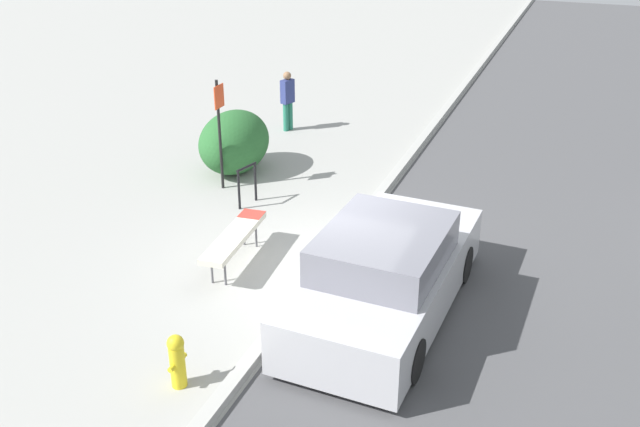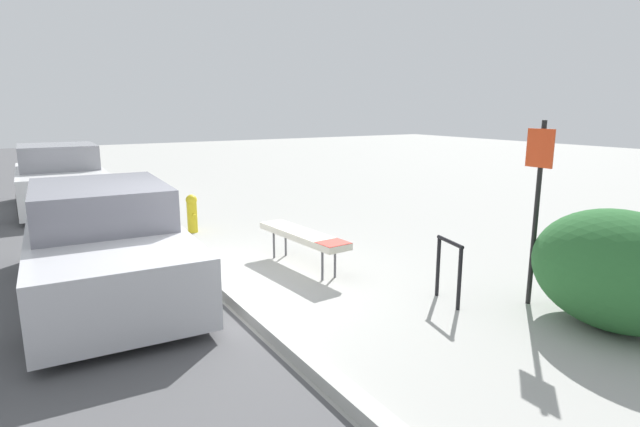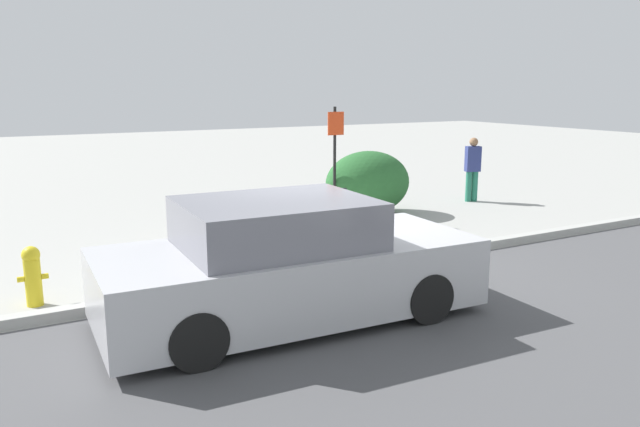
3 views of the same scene
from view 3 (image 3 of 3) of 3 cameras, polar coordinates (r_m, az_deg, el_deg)
ground_plane at (r=9.01m, az=-1.06°, el=-5.88°), size 60.00×60.00×0.00m
curb at (r=8.99m, az=-1.07°, el=-5.48°), size 60.00×0.20×0.13m
bench at (r=9.97m, az=-7.32°, el=-1.23°), size 1.97×0.58×0.57m
bike_rack at (r=11.70m, az=1.13°, el=0.75°), size 0.55×0.18×0.83m
sign_post at (r=12.58m, az=1.38°, el=5.57°), size 0.36×0.08×2.30m
fire_hydrant at (r=8.57m, az=-24.80°, el=-5.05°), size 0.36×0.22×0.77m
shrub_hedge at (r=13.33m, az=4.39°, el=2.82°), size 1.92×1.41×1.35m
pedestrian at (r=15.19m, az=13.77°, el=4.11°), size 0.39×0.29×1.51m
parked_car_near at (r=7.28m, az=-2.97°, el=-4.76°), size 4.47×2.01×1.45m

